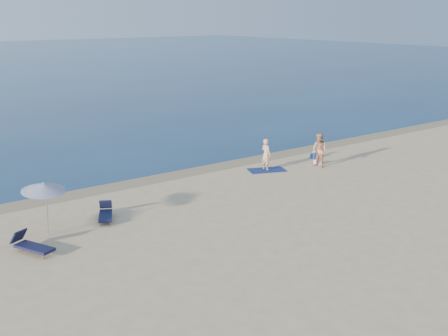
% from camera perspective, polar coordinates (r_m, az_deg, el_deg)
% --- Properties ---
extents(wet_sand_strip, '(240.00, 1.60, 0.00)m').
position_cam_1_polar(wet_sand_strip, '(30.52, -3.44, -0.37)').
color(wet_sand_strip, '#847254').
rests_on(wet_sand_strip, ground).
extents(person_left, '(0.43, 0.65, 1.74)m').
position_cam_1_polar(person_left, '(30.71, 4.30, 1.39)').
color(person_left, '#DDA37C').
rests_on(person_left, ground).
extents(person_right, '(0.77, 0.96, 1.91)m').
position_cam_1_polar(person_right, '(31.58, 9.67, 1.76)').
color(person_right, tan).
rests_on(person_right, ground).
extents(beach_towel, '(2.25, 1.76, 0.03)m').
position_cam_1_polar(beach_towel, '(30.81, 4.34, -0.21)').
color(beach_towel, '#101E51').
rests_on(beach_towel, ground).
extents(white_bag, '(0.40, 0.37, 0.28)m').
position_cam_1_polar(white_bag, '(32.28, 9.45, 0.58)').
color(white_bag, silver).
rests_on(white_bag, ground).
extents(blue_cooler, '(0.46, 0.35, 0.31)m').
position_cam_1_polar(blue_cooler, '(33.64, 9.18, 1.22)').
color(blue_cooler, '#1B4593').
rests_on(blue_cooler, ground).
extents(umbrella_near, '(1.90, 1.92, 2.19)m').
position_cam_1_polar(umbrella_near, '(22.46, -17.86, -1.87)').
color(umbrella_near, silver).
rests_on(umbrella_near, ground).
extents(lounger_left, '(1.23, 1.80, 0.76)m').
position_cam_1_polar(lounger_left, '(21.41, -18.97, -7.45)').
color(lounger_left, black).
rests_on(lounger_left, ground).
extents(lounger_right, '(1.18, 1.65, 0.70)m').
position_cam_1_polar(lounger_right, '(23.92, -11.95, -4.56)').
color(lounger_right, '#15193A').
rests_on(lounger_right, ground).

